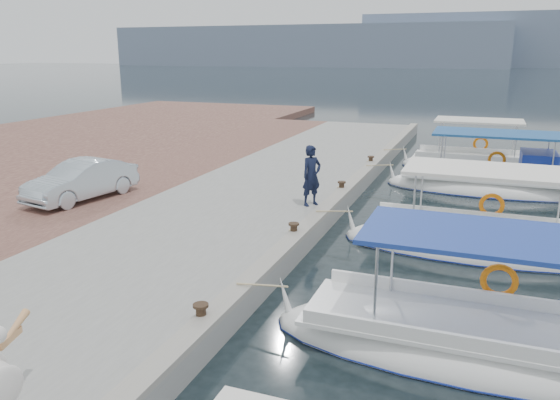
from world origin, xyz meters
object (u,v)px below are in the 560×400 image
(fishing_caique_b, at_px, (476,349))
(fishing_caique_e, at_px, (471,167))
(fisherman, at_px, (312,176))
(fishing_caique_d, at_px, (490,186))
(fishing_caique_c, at_px, (476,247))
(parked_car, at_px, (82,180))

(fishing_caique_b, height_order, fishing_caique_e, same)
(fisherman, bearing_deg, fishing_caique_d, -6.53)
(fishing_caique_d, bearing_deg, fishing_caique_e, 101.12)
(fishing_caique_c, bearing_deg, fishing_caique_b, -88.72)
(fishing_caique_b, relative_size, fishing_caique_d, 0.98)
(fishing_caique_b, distance_m, parked_car, 13.05)
(fishing_caique_d, xyz_separation_m, fishing_caique_e, (-0.77, 3.92, -0.06))
(parked_car, bearing_deg, fisherman, 24.85)
(fishing_caique_e, xyz_separation_m, parked_car, (-11.57, -11.75, 1.00))
(fishing_caique_b, distance_m, fisherman, 8.35)
(fishing_caique_d, distance_m, fishing_caique_e, 4.00)
(fishing_caique_e, relative_size, fisherman, 3.29)
(fishing_caique_b, relative_size, fishing_caique_c, 1.03)
(fishing_caique_c, relative_size, fishing_caique_e, 1.15)
(fishing_caique_d, bearing_deg, fishing_caique_c, -92.48)
(fishing_caique_b, height_order, parked_car, fishing_caique_b)
(fishing_caique_d, height_order, parked_car, fishing_caique_d)
(fisherman, relative_size, parked_car, 0.49)
(fishing_caique_b, xyz_separation_m, fishing_caique_c, (-0.12, 5.45, 0.00))
(fishing_caique_c, relative_size, parked_car, 1.87)
(fishing_caique_c, height_order, fisherman, fisherman)
(fishing_caique_c, height_order, fishing_caique_d, same)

